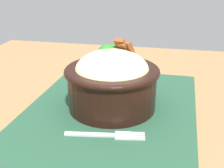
% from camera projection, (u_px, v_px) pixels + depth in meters
% --- Properties ---
extents(table, '(1.05, 0.96, 0.77)m').
position_uv_depth(table, '(101.00, 152.00, 0.58)').
color(table, olive).
rests_on(table, ground_plane).
extents(placemat, '(0.49, 0.34, 0.00)m').
position_uv_depth(placemat, '(109.00, 113.00, 0.57)').
color(placemat, '#1E422D').
rests_on(placemat, table).
extents(bowl, '(0.18, 0.18, 0.13)m').
position_uv_depth(bowl, '(112.00, 79.00, 0.57)').
color(bowl, black).
rests_on(bowl, placemat).
extents(fork, '(0.03, 0.14, 0.00)m').
position_uv_depth(fork, '(109.00, 135.00, 0.49)').
color(fork, '#BCBCBC').
rests_on(fork, placemat).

